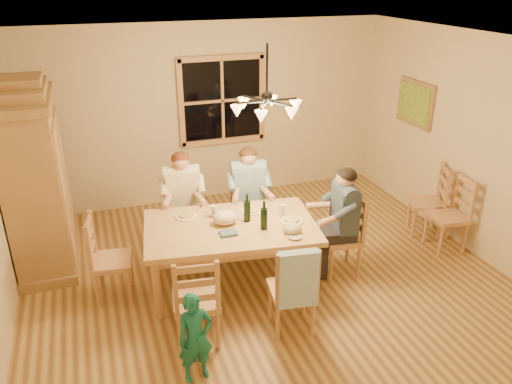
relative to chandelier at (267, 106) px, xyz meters
name	(u,v)px	position (x,y,z in m)	size (l,w,h in m)	color
floor	(265,277)	(0.00, 0.00, -2.08)	(5.50, 5.50, 0.00)	brown
ceiling	(267,43)	(0.00, 0.00, 0.62)	(5.50, 5.00, 0.02)	white
wall_back	(209,114)	(0.00, 2.50, -0.73)	(5.50, 0.02, 2.70)	beige
wall_right	(473,145)	(2.75, 0.00, -0.73)	(0.02, 5.00, 2.70)	beige
window	(222,101)	(0.20, 2.47, -0.53)	(1.30, 0.06, 1.30)	black
painting	(415,103)	(2.71, 1.20, -0.48)	(0.06, 0.78, 0.64)	olive
chandelier	(267,106)	(0.00, 0.00, 0.00)	(0.77, 0.68, 0.71)	black
armoire	(36,183)	(-2.42, 1.24, -1.02)	(0.66, 1.40, 2.30)	olive
dining_table	(231,233)	(-0.41, 0.02, -1.42)	(2.03, 1.40, 0.76)	#B77D51
chair_far_left	(185,228)	(-0.75, 0.97, -1.77)	(0.49, 0.48, 0.99)	#B87B51
chair_far_right	(249,222)	(0.08, 0.85, -1.77)	(0.49, 0.48, 0.99)	#B87B51
chair_near_left	(197,313)	(-1.00, -0.80, -1.77)	(0.49, 0.48, 0.99)	#B87B51
chair_near_right	(291,302)	(-0.06, -0.93, -1.77)	(0.49, 0.48, 0.99)	#B87B51
chair_end_left	(114,273)	(-1.71, 0.20, -1.77)	(0.48, 0.49, 0.99)	#B87B51
chair_end_right	(340,249)	(0.89, -0.16, -1.77)	(0.48, 0.49, 0.99)	#B87B51
adult_woman	(182,190)	(-0.75, 0.97, -1.24)	(0.43, 0.47, 0.87)	beige
adult_plaid_man	(249,185)	(0.08, 0.85, -1.24)	(0.43, 0.47, 0.87)	#376698
adult_slate_man	(343,208)	(0.89, -0.16, -1.24)	(0.47, 0.43, 0.87)	#384559
towel	(298,279)	(-0.09, -1.12, -1.38)	(0.38, 0.10, 0.58)	#96B5CC
wine_bottle_a	(247,208)	(-0.20, 0.06, -1.15)	(0.08, 0.08, 0.33)	black
wine_bottle_b	(264,215)	(-0.09, -0.18, -1.15)	(0.08, 0.08, 0.33)	black
plate_woman	(187,216)	(-0.83, 0.38, -1.31)	(0.26, 0.26, 0.02)	white
plate_plaid	(252,211)	(-0.08, 0.26, -1.31)	(0.26, 0.26, 0.02)	white
plate_slate	(292,221)	(0.27, -0.12, -1.31)	(0.26, 0.26, 0.02)	white
wine_glass_a	(214,211)	(-0.53, 0.28, -1.25)	(0.06, 0.06, 0.14)	silver
wine_glass_b	(282,211)	(0.21, 0.04, -1.25)	(0.06, 0.06, 0.14)	silver
cap	(292,228)	(0.17, -0.37, -1.26)	(0.20, 0.20, 0.11)	tan
napkin	(228,233)	(-0.49, -0.17, -1.30)	(0.18, 0.14, 0.03)	#486284
cloth_bundle	(225,218)	(-0.45, 0.07, -1.24)	(0.28, 0.22, 0.15)	beige
child	(195,338)	(-1.12, -1.30, -1.64)	(0.32, 0.21, 0.87)	#176965
chair_spare_front	(446,227)	(2.45, -0.11, -1.77)	(0.46, 0.48, 0.99)	#B87B51
chair_spare_back	(425,213)	(2.45, 0.32, -1.77)	(0.57, 0.58, 0.99)	#B87B51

